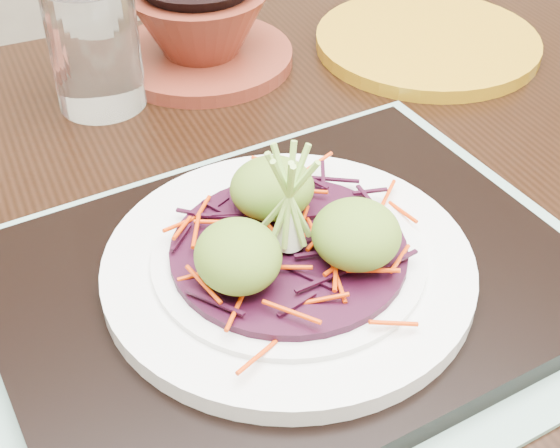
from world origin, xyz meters
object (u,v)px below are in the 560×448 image
object	(u,v)px
serving_tray	(288,283)
yellow_plate	(427,42)
dining_table	(295,355)
white_plate	(288,264)
water_glass	(95,46)
terracotta_bowl_set	(200,32)

from	to	relation	value
serving_tray	yellow_plate	size ratio (longest dim) A/B	1.62
yellow_plate	dining_table	bearing A→B (deg)	-128.94
white_plate	yellow_plate	xyz separation A→B (m)	(0.23, 0.31, -0.02)
serving_tray	water_glass	size ratio (longest dim) A/B	3.27
terracotta_bowl_set	yellow_plate	size ratio (longest dim) A/B	0.86
dining_table	white_plate	distance (m)	0.14
dining_table	terracotta_bowl_set	bearing A→B (deg)	82.66
white_plate	terracotta_bowl_set	size ratio (longest dim) A/B	1.22
dining_table	yellow_plate	size ratio (longest dim) A/B	6.06
white_plate	dining_table	bearing A→B (deg)	65.19
water_glass	serving_tray	bearing A→B (deg)	-72.07
dining_table	terracotta_bowl_set	xyz separation A→B (m)	(-0.01, 0.30, 0.14)
dining_table	yellow_plate	world-z (taller)	yellow_plate
terracotta_bowl_set	water_glass	bearing A→B (deg)	-153.42
yellow_plate	serving_tray	bearing A→B (deg)	-127.53
water_glass	yellow_plate	distance (m)	0.33
terracotta_bowl_set	yellow_plate	bearing A→B (deg)	-7.43
water_glass	dining_table	bearing A→B (deg)	-66.49
dining_table	yellow_plate	xyz separation A→B (m)	(0.22, 0.27, 0.11)
dining_table	terracotta_bowl_set	size ratio (longest dim) A/B	7.02
white_plate	water_glass	xyz separation A→B (m)	(-0.09, 0.28, 0.03)
white_plate	terracotta_bowl_set	world-z (taller)	terracotta_bowl_set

